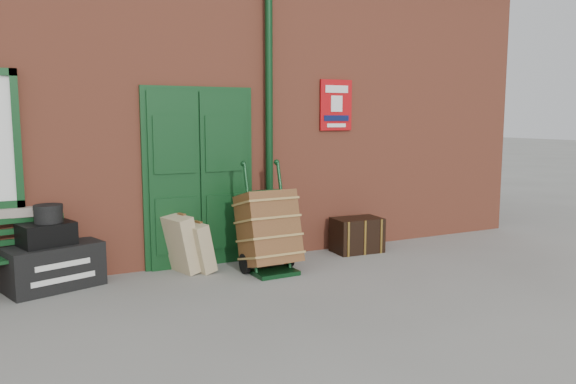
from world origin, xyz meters
TOP-DOWN VIEW (x-y plane):
  - ground at (0.00, 0.00)m, footprint 80.00×80.00m
  - station_building at (-0.00, 3.49)m, footprint 10.30×4.30m
  - bench at (-2.55, 1.22)m, footprint 1.40×0.66m
  - houdini_trunk at (-2.06, 1.25)m, footprint 1.11×0.82m
  - strongbox at (-2.11, 1.25)m, footprint 0.64×0.54m
  - hatbox at (-2.08, 1.25)m, footprint 0.37×0.37m
  - suitcase_back at (-0.62, 1.25)m, footprint 0.45×0.56m
  - suitcase_front at (-0.44, 1.18)m, footprint 0.40×0.51m
  - porter_trolley at (0.35, 0.80)m, footprint 0.67×0.72m
  - dark_trunk at (1.89, 1.17)m, footprint 0.69×0.47m

SIDE VIEW (x-z plane):
  - ground at x=0.00m, z-range 0.00..0.00m
  - dark_trunk at x=1.89m, z-range 0.00..0.48m
  - houdini_trunk at x=-2.06m, z-range 0.00..0.49m
  - suitcase_front at x=-0.44m, z-range 0.00..0.61m
  - suitcase_back at x=-0.62m, z-range 0.00..0.71m
  - bench at x=-2.55m, z-range 0.00..0.84m
  - porter_trolley at x=0.35m, z-range -0.15..1.18m
  - strongbox at x=-2.11m, z-range 0.49..0.74m
  - hatbox at x=-2.08m, z-range 0.74..0.94m
  - station_building at x=0.00m, z-range -0.02..4.34m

